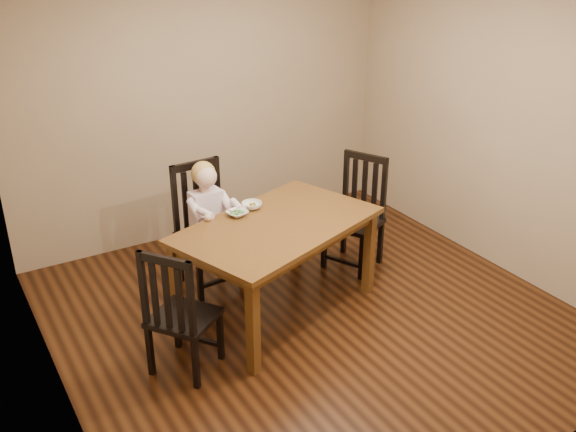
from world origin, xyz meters
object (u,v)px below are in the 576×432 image
dining_table (277,234)px  bowl_veg (252,205)px  chair_left (179,314)px  chair_right (357,214)px  toddler (208,214)px  chair_child (206,228)px  bowl_peas (237,213)px

dining_table → bowl_veg: size_ratio=10.90×
chair_left → chair_right: (2.05, 0.67, 0.03)m
chair_left → toddler: 1.26m
chair_child → toddler: (0.00, -0.06, 0.16)m
chair_left → bowl_veg: chair_left is taller
dining_table → chair_child: 0.82m
dining_table → bowl_peas: 0.38m
chair_right → bowl_veg: bearing=63.1°
chair_child → bowl_veg: size_ratio=6.59×
chair_left → bowl_veg: bearing=90.2°
dining_table → bowl_peas: (-0.21, 0.29, 0.12)m
bowl_veg → toddler: bearing=129.9°
chair_left → dining_table: bearing=73.0°
dining_table → chair_child: chair_child is taller
bowl_peas → chair_child: bearing=102.6°
toddler → bowl_peas: 0.42m
dining_table → chair_right: size_ratio=1.73×
chair_left → bowl_veg: 1.24m
chair_left → toddler: size_ratio=1.62×
dining_table → bowl_peas: size_ratio=11.20×
toddler → bowl_peas: size_ratio=3.77×
dining_table → chair_child: bearing=112.7°
chair_left → bowl_peas: (0.79, 0.63, 0.35)m
chair_child → bowl_peas: 0.54m
bowl_peas → toddler: bearing=103.9°
chair_child → dining_table: bearing=109.2°
toddler → bowl_veg: toddler is taller
chair_right → toddler: chair_right is taller
chair_child → toddler: size_ratio=1.80×
chair_left → chair_child: bearing=111.4°
dining_table → chair_left: (-1.00, -0.34, -0.23)m
chair_left → bowl_veg: (0.96, 0.70, 0.36)m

